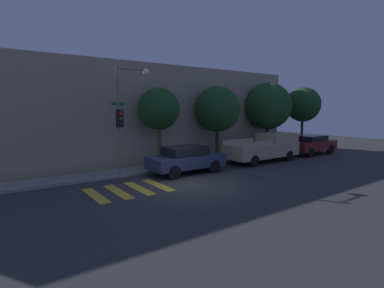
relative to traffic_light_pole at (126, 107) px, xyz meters
The scene contains 12 objects.
ground_plane 5.20m from the traffic_light_pole, 64.36° to the right, with size 60.00×60.00×0.00m, color #333335.
sidewalk 3.97m from the traffic_light_pole, 23.89° to the left, with size 26.00×1.78×0.14m, color gray.
building_row 5.28m from the traffic_light_pole, 72.08° to the left, with size 26.00×6.00×6.33m, color gray.
crosswalk 4.56m from the traffic_light_pole, 112.25° to the right, with size 3.37×2.60×0.00m.
traffic_light_pole is the anchor object (origin of this frame).
sedan_near_corner 4.25m from the traffic_light_pole, 23.59° to the right, with size 4.24×1.80×1.50m.
pickup_truck 9.80m from the traffic_light_pole, ahead, with size 5.46×1.96×1.84m.
sedan_middle 15.01m from the traffic_light_pole, ahead, with size 4.31×1.82×1.48m.
tree_near_corner 2.69m from the traffic_light_pole, 21.29° to the left, with size 2.48×2.48×4.77m.
tree_midblock 7.10m from the traffic_light_pole, ahead, with size 3.08×3.08×5.05m.
tree_far_end 12.20m from the traffic_light_pole, ahead, with size 3.60×3.60×5.53m.
tree_behind_truck 16.73m from the traffic_light_pole, ahead, with size 2.97×2.97×5.36m.
Camera 1 is at (-7.86, -11.23, 3.58)m, focal length 28.00 mm.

